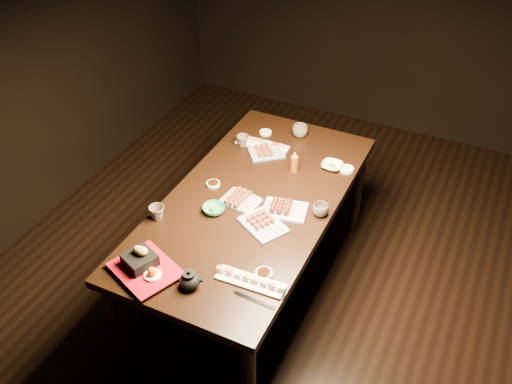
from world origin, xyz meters
TOP-DOWN VIEW (x-y plane):
  - ground at (0.00, 0.00)m, footprint 5.00×5.00m
  - dining_table at (-0.27, 0.14)m, footprint 0.91×1.81m
  - sushi_platter_near at (-0.00, -0.42)m, footprint 0.35×0.11m
  - sushi_platter_far at (-0.46, 0.67)m, footprint 0.35×0.11m
  - yakitori_plate_center at (-0.32, 0.10)m, footprint 0.22×0.17m
  - yakitori_plate_right at (-0.12, -0.03)m, footprint 0.30×0.27m
  - yakitori_plate_left at (-0.39, 0.60)m, footprint 0.25×0.25m
  - tsukune_plate at (-0.07, 0.13)m, footprint 0.27×0.22m
  - edamame_bowl_green at (-0.41, -0.04)m, footprint 0.15×0.15m
  - edamame_bowl_cream at (0.03, 0.63)m, footprint 0.12×0.12m
  - tempura_tray at (-0.49, -0.58)m, footprint 0.39×0.36m
  - teacup_near_left at (-0.66, -0.22)m, footprint 0.11×0.11m
  - teacup_mid_right at (0.12, 0.19)m, footprint 0.11×0.11m
  - teacup_far_left at (-0.57, 0.61)m, footprint 0.10×0.10m
  - teacup_far_right at (-0.28, 0.87)m, footprint 0.12×0.12m
  - teapot at (-0.25, -0.57)m, footprint 0.14×0.14m
  - condiment_bottle at (-0.17, 0.50)m, footprint 0.05×0.05m
  - sauce_dish_west at (-0.54, 0.17)m, footprint 0.10×0.10m
  - sauce_dish_east at (0.12, 0.64)m, footprint 0.11×0.11m
  - sauce_dish_se at (0.03, -0.35)m, footprint 0.10×0.10m
  - sauce_dish_nw at (-0.50, 0.81)m, footprint 0.10×0.10m
  - chopsticks_near at (-0.44, -0.60)m, footprint 0.18×0.20m
  - chopsticks_se at (0.06, -0.52)m, footprint 0.21×0.03m

SIDE VIEW (x-z plane):
  - ground at x=0.00m, z-range 0.00..0.00m
  - dining_table at x=-0.27m, z-range 0.00..0.75m
  - chopsticks_se at x=0.06m, z-range 0.75..0.76m
  - chopsticks_near at x=-0.44m, z-range 0.75..0.76m
  - sauce_dish_nw at x=-0.50m, z-range 0.75..0.76m
  - sauce_dish_west at x=-0.54m, z-range 0.75..0.76m
  - sauce_dish_se at x=0.03m, z-range 0.75..0.76m
  - sauce_dish_east at x=0.12m, z-range 0.75..0.77m
  - edamame_bowl_cream at x=0.03m, z-range 0.75..0.78m
  - edamame_bowl_green at x=-0.41m, z-range 0.75..0.79m
  - sushi_platter_near at x=0.00m, z-range 0.75..0.79m
  - sushi_platter_far at x=-0.46m, z-range 0.75..0.79m
  - yakitori_plate_center at x=-0.32m, z-range 0.75..0.80m
  - yakitori_plate_left at x=-0.39m, z-range 0.75..0.80m
  - tsukune_plate at x=-0.07m, z-range 0.75..0.81m
  - yakitori_plate_right at x=-0.12m, z-range 0.75..0.81m
  - teacup_mid_right at x=0.12m, z-range 0.75..0.82m
  - teacup_far_left at x=-0.57m, z-range 0.75..0.82m
  - teacup_near_left at x=-0.66m, z-range 0.75..0.83m
  - teacup_far_right at x=-0.28m, z-range 0.75..0.83m
  - teapot at x=-0.25m, z-range 0.75..0.85m
  - tempura_tray at x=-0.49m, z-range 0.75..0.87m
  - condiment_bottle at x=-0.17m, z-range 0.75..0.89m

